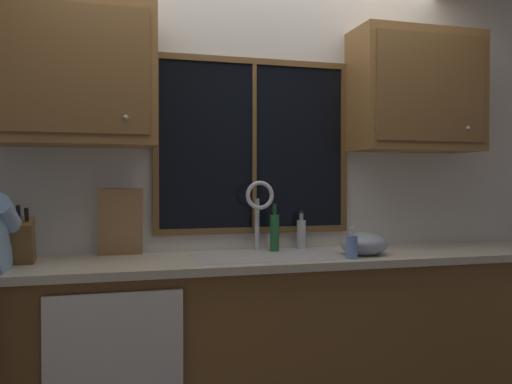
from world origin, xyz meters
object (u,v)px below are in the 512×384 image
at_px(knife_block, 20,242).
at_px(mixing_bowl, 364,244).
at_px(bottle_green_glass, 275,232).
at_px(cutting_board, 120,222).
at_px(soap_dispenser, 352,246).
at_px(bottle_tall_clear, 301,233).

distance_m(knife_block, mixing_bowl, 1.75).
distance_m(knife_block, bottle_green_glass, 1.32).
distance_m(cutting_board, soap_dispenser, 1.23).
bearing_deg(bottle_green_glass, cutting_board, 176.62).
distance_m(mixing_bowl, bottle_tall_clear, 0.40).
bearing_deg(bottle_tall_clear, knife_block, -172.86).
height_order(mixing_bowl, bottle_green_glass, bottle_green_glass).
relative_size(soap_dispenser, bottle_green_glass, 0.61).
bearing_deg(mixing_bowl, bottle_tall_clear, 127.00).
bearing_deg(bottle_tall_clear, cutting_board, -179.11).
relative_size(knife_block, soap_dispenser, 1.94).
bearing_deg(mixing_bowl, cutting_board, 166.56).
height_order(soap_dispenser, bottle_green_glass, bottle_green_glass).
distance_m(cutting_board, mixing_bowl, 1.32).
xyz_separation_m(cutting_board, bottle_green_glass, (0.85, -0.05, -0.07)).
relative_size(bottle_green_glass, bottle_tall_clear, 1.23).
bearing_deg(cutting_board, mixing_bowl, -13.44).
bearing_deg(mixing_bowl, knife_block, 175.65).
height_order(knife_block, soap_dispenser, knife_block).
height_order(cutting_board, soap_dispenser, cutting_board).
bearing_deg(cutting_board, bottle_green_glass, -3.38).
relative_size(cutting_board, soap_dispenser, 2.21).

